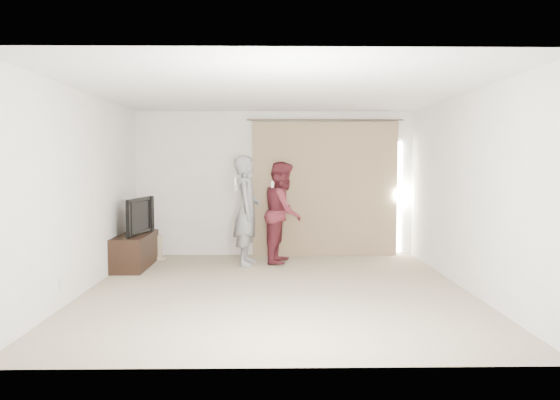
% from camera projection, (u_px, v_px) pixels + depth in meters
% --- Properties ---
extents(floor, '(5.50, 5.50, 0.00)m').
position_uv_depth(floor, '(277.00, 290.00, 7.22)').
color(floor, tan).
rests_on(floor, ground).
extents(wall_back, '(5.00, 0.04, 2.60)m').
position_uv_depth(wall_back, '(275.00, 184.00, 9.87)').
color(wall_back, white).
rests_on(wall_back, ground).
extents(wall_left, '(0.04, 5.50, 2.60)m').
position_uv_depth(wall_left, '(84.00, 192.00, 7.09)').
color(wall_left, white).
rests_on(wall_left, ground).
extents(ceiling, '(5.00, 5.50, 0.01)m').
position_uv_depth(ceiling, '(276.00, 91.00, 7.04)').
color(ceiling, white).
rests_on(ceiling, wall_back).
extents(curtain, '(2.80, 0.11, 2.46)m').
position_uv_depth(curtain, '(326.00, 189.00, 9.82)').
color(curtain, '#987F5D').
rests_on(curtain, ground).
extents(tv_console, '(0.48, 1.38, 0.53)m').
position_uv_depth(tv_console, '(135.00, 251.00, 8.78)').
color(tv_console, black).
rests_on(tv_console, ground).
extents(tv, '(0.29, 1.03, 0.59)m').
position_uv_depth(tv, '(134.00, 216.00, 8.74)').
color(tv, black).
rests_on(tv, tv_console).
extents(scratching_post, '(0.32, 0.32, 0.42)m').
position_uv_depth(scratching_post, '(157.00, 250.00, 9.47)').
color(scratching_post, tan).
rests_on(scratching_post, ground).
extents(person_man, '(0.47, 0.68, 1.79)m').
position_uv_depth(person_man, '(247.00, 210.00, 8.94)').
color(person_man, gray).
rests_on(person_man, ground).
extents(person_woman, '(0.79, 0.93, 1.70)m').
position_uv_depth(person_woman, '(283.00, 212.00, 9.14)').
color(person_woman, maroon).
rests_on(person_woman, ground).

